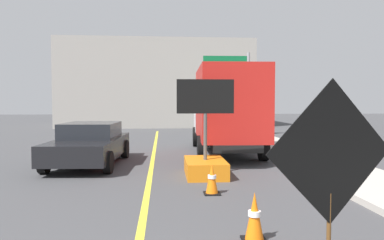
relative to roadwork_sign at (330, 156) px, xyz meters
The scene contains 9 objects.
lane_center_stripe 4.64m from the roadwork_sign, 120.29° to the left, with size 0.14×36.00×0.01m, color yellow.
roadwork_sign is the anchor object (origin of this frame).
arrow_board_trailer 6.31m from the roadwork_sign, 96.19° to the left, with size 1.60×1.81×2.70m.
box_truck 10.49m from the roadwork_sign, 86.33° to the left, with size 2.71×6.73×3.34m.
pickup_car 9.35m from the roadwork_sign, 117.18° to the left, with size 2.28×4.59×1.38m.
highway_guide_sign 17.86m from the roadwork_sign, 82.02° to the left, with size 2.79×0.21×5.00m.
far_building_block 28.14m from the roadwork_sign, 94.73° to the left, with size 15.78×6.95×7.12m, color gray.
traffic_cone_near_sign 1.81m from the roadwork_sign, 110.99° to the left, with size 0.36×0.36×0.74m.
traffic_cone_mid_lane 4.36m from the roadwork_sign, 100.45° to the left, with size 0.36×0.36×0.69m.
Camera 1 is at (0.35, -1.70, 2.07)m, focal length 34.09 mm.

